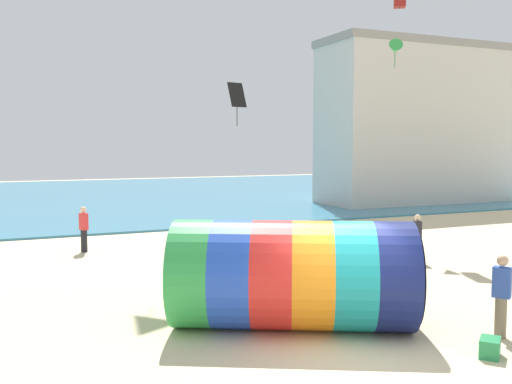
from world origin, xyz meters
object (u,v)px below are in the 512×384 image
bystander_near_water (84,229)px  cooler_box (490,348)px  giant_inflatable_tube (293,275)px  bystander_mid_beach (417,237)px  kite_green_delta (395,49)px  kite_handler (501,295)px  kite_black_diamond (237,96)px

bystander_near_water → cooler_box: bystander_near_water is taller
giant_inflatable_tube → bystander_mid_beach: (7.34, 4.76, -0.36)m
bystander_mid_beach → giant_inflatable_tube: bearing=-147.1°
kite_green_delta → bystander_mid_beach: kite_green_delta is taller
bystander_mid_beach → kite_handler: bearing=-117.0°
giant_inflatable_tube → bystander_mid_beach: bearing=32.9°
bystander_near_water → kite_handler: bearing=-63.1°
bystander_mid_beach → bystander_near_water: bearing=148.4°
kite_handler → kite_green_delta: bearing=63.6°
bystander_near_water → cooler_box: bearing=-67.8°
giant_inflatable_tube → bystander_near_water: giant_inflatable_tube is taller
giant_inflatable_tube → kite_green_delta: size_ratio=4.97×
giant_inflatable_tube → kite_black_diamond: 12.69m
kite_green_delta → bystander_mid_beach: size_ratio=0.70×
kite_black_diamond → cooler_box: bearing=-91.9°
kite_green_delta → giant_inflatable_tube: bearing=-136.8°
kite_handler → kite_black_diamond: (-0.57, 13.61, 5.21)m
bystander_near_water → bystander_mid_beach: (10.49, -6.46, -0.05)m
bystander_near_water → bystander_mid_beach: bystander_near_water is taller
cooler_box → bystander_mid_beach: bearing=59.2°
cooler_box → giant_inflatable_tube: bearing=131.0°
kite_green_delta → cooler_box: bearing=-119.0°
giant_inflatable_tube → kite_handler: size_ratio=3.26×
kite_green_delta → kite_black_diamond: kite_green_delta is taller
giant_inflatable_tube → kite_black_diamond: size_ratio=3.19×
kite_handler → kite_green_delta: kite_green_delta is taller
giant_inflatable_tube → bystander_near_water: size_ratio=3.32×
giant_inflatable_tube → cooler_box: bearing=-49.0°
giant_inflatable_tube → bystander_near_water: (-3.15, 11.21, -0.31)m
bystander_mid_beach → cooler_box: bystander_mid_beach is taller
cooler_box → kite_green_delta: bearing=61.0°
bystander_mid_beach → cooler_box: bearing=-120.8°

